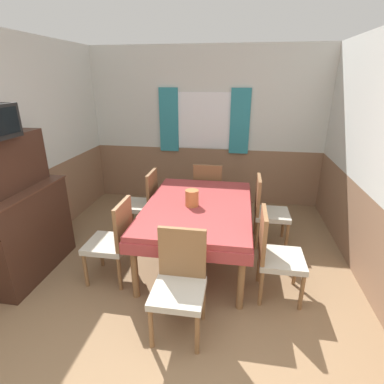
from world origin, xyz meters
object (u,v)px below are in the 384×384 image
chair_right_far (267,209)px  chair_left_far (144,201)px  chair_left_near (113,239)px  dining_table (198,212)px  chair_head_window (208,190)px  vase (192,198)px  chair_head_near (180,281)px  sideboard (21,218)px  chair_right_near (275,253)px

chair_right_far → chair_left_far: bearing=-90.0°
chair_left_near → dining_table: bearing=-57.7°
chair_head_window → chair_left_near: bearing=-117.1°
vase → chair_head_near: bearing=-86.5°
chair_left_near → sideboard: sideboard is taller
dining_table → sideboard: bearing=-163.2°
chair_left_near → chair_right_far: bearing=-57.7°
sideboard → chair_left_far: bearing=46.8°
sideboard → chair_right_near: bearing=0.7°
chair_left_near → chair_left_far: bearing=0.0°
chair_head_window → vase: 1.20m
chair_head_near → dining_table: bearing=-90.0°
dining_table → chair_head_window: 1.12m
chair_right_near → chair_head_near: bearing=-55.5°
chair_left_far → chair_left_near: size_ratio=1.00×
dining_table → chair_right_far: size_ratio=1.92×
chair_head_window → vase: chair_head_window is taller
chair_left_far → chair_head_window: size_ratio=1.00×
vase → chair_right_near: bearing=-28.2°
vase → chair_head_window: bearing=86.7°
chair_head_near → sideboard: (-1.87, 0.54, 0.18)m
chair_left_far → chair_left_near: (0.00, -1.06, 0.00)m
chair_head_window → chair_head_near: 2.22m
chair_head_near → chair_left_near: 1.02m
chair_right_near → sideboard: sideboard is taller
vase → chair_left_far: bearing=143.4°
chair_head_near → chair_left_near: bearing=-34.5°
chair_right_near → dining_table: bearing=-122.3°
dining_table → chair_right_far: 1.00m
chair_right_far → sideboard: size_ratio=0.59×
chair_left_far → dining_table: bearing=-122.3°
chair_left_far → chair_head_near: (0.84, -1.64, 0.00)m
chair_head_window → sideboard: 2.51m
chair_right_far → chair_right_near: size_ratio=1.00×
chair_left_far → sideboard: size_ratio=0.59×
chair_head_window → vase: bearing=-93.3°
sideboard → chair_left_near: bearing=1.9°
chair_head_window → chair_head_near: same height
chair_right_far → chair_left_near: (-1.68, -1.06, 0.00)m
dining_table → chair_left_near: (-0.84, -0.53, -0.13)m
dining_table → sideboard: sideboard is taller
chair_head_near → sideboard: bearing=-16.2°
chair_right_near → chair_left_near: size_ratio=1.00×
chair_left_near → sideboard: bearing=91.9°
dining_table → chair_right_far: (0.84, 0.53, -0.13)m
dining_table → chair_right_far: chair_right_far is taller
chair_head_window → chair_left_near: same height
chair_left_far → chair_head_near: size_ratio=1.00×
chair_head_window → chair_left_far: bearing=-145.5°
dining_table → chair_right_near: 1.00m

